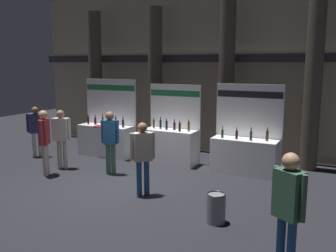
{
  "coord_description": "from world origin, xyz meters",
  "views": [
    {
      "loc": [
        4.79,
        -7.32,
        3.0
      ],
      "look_at": [
        0.64,
        0.84,
        1.43
      ],
      "focal_mm": 39.49,
      "sensor_mm": 36.0,
      "label": 1
    }
  ],
  "objects": [
    {
      "name": "visitor_2",
      "position": [
        0.62,
        -0.37,
        1.01
      ],
      "size": [
        0.44,
        0.44,
        1.69
      ],
      "rotation": [
        0.0,
        0.0,
        0.78
      ],
      "color": "navy",
      "rests_on": "ground_plane"
    },
    {
      "name": "visitor_4",
      "position": [
        -2.57,
        0.48,
        1.02
      ],
      "size": [
        0.52,
        0.38,
        1.69
      ],
      "rotation": [
        0.0,
        0.0,
        3.54
      ],
      "color": "#ADA393",
      "rests_on": "ground_plane"
    },
    {
      "name": "hall_colonnade",
      "position": [
        0.0,
        4.28,
        2.78
      ],
      "size": [
        12.83,
        1.2,
        5.71
      ],
      "color": "tan",
      "rests_on": "ground_plane"
    },
    {
      "name": "trash_bin",
      "position": [
        2.6,
        -1.01,
        0.29
      ],
      "size": [
        0.37,
        0.37,
        0.58
      ],
      "color": "slate",
      "rests_on": "ground_plane"
    },
    {
      "name": "exhibitor_booth_2",
      "position": [
        2.22,
        2.37,
        0.6
      ],
      "size": [
        1.85,
        0.66,
        2.43
      ],
      "color": "white",
      "rests_on": "ground_plane"
    },
    {
      "name": "visitor_5",
      "position": [
        4.08,
        -2.24,
        1.09
      ],
      "size": [
        0.5,
        0.41,
        1.8
      ],
      "rotation": [
        0.0,
        0.0,
        2.59
      ],
      "color": "navy",
      "rests_on": "ground_plane"
    },
    {
      "name": "exhibitor_booth_1",
      "position": [
        -0.05,
        2.37,
        0.61
      ],
      "size": [
        1.67,
        0.66,
        2.36
      ],
      "color": "white",
      "rests_on": "ground_plane"
    },
    {
      "name": "visitor_3",
      "position": [
        -4.23,
        1.12,
        0.97
      ],
      "size": [
        0.49,
        0.41,
        1.63
      ],
      "rotation": [
        0.0,
        0.0,
        0.63
      ],
      "color": "silver",
      "rests_on": "ground_plane"
    },
    {
      "name": "exhibitor_booth_0",
      "position": [
        -2.33,
        2.27,
        0.62
      ],
      "size": [
        1.92,
        0.72,
        2.48
      ],
      "color": "white",
      "rests_on": "ground_plane"
    },
    {
      "name": "visitor_1",
      "position": [
        -2.5,
        -0.23,
        1.04
      ],
      "size": [
        0.33,
        0.46,
        1.77
      ],
      "rotation": [
        0.0,
        0.0,
        5.15
      ],
      "color": "#ADA393",
      "rests_on": "ground_plane"
    },
    {
      "name": "visitor_0",
      "position": [
        -1.01,
        0.65,
        1.01
      ],
      "size": [
        0.47,
        0.32,
        1.73
      ],
      "rotation": [
        0.0,
        0.0,
        3.53
      ],
      "color": "#33563D",
      "rests_on": "ground_plane"
    },
    {
      "name": "ground_plane",
      "position": [
        0.0,
        0.0,
        0.0
      ],
      "size": [
        25.67,
        25.67,
        0.0
      ],
      "primitive_type": "plane",
      "color": "black"
    }
  ]
}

